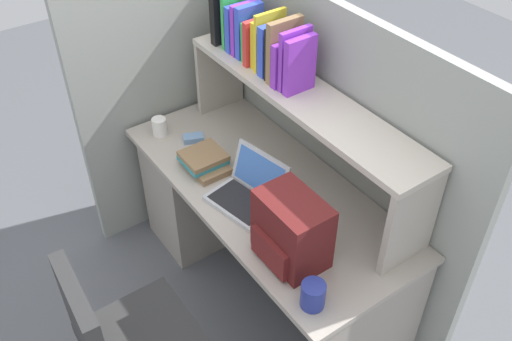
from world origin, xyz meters
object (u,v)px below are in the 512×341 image
backpack (291,231)px  computer_mouse (193,138)px  paper_cup (159,127)px  snack_canister (313,295)px  laptop (249,191)px

backpack → computer_mouse: (-0.92, 0.07, -0.13)m
paper_cup → snack_canister: 1.32m
paper_cup → computer_mouse: bearing=37.7°
computer_mouse → paper_cup: bearing=-119.2°
laptop → backpack: (0.38, -0.06, 0.10)m
computer_mouse → paper_cup: 0.19m
laptop → backpack: 0.40m
laptop → backpack: backpack is taller
backpack → paper_cup: 1.07m
laptop → snack_canister: size_ratio=3.13×
paper_cup → snack_canister: bearing=-1.7°
backpack → paper_cup: bearing=-177.8°
laptop → snack_canister: (0.63, -0.14, 0.01)m
snack_canister → computer_mouse: bearing=172.4°
laptop → computer_mouse: bearing=178.0°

